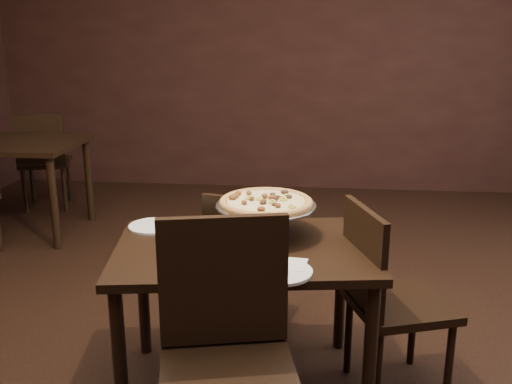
# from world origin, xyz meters

# --- Properties ---
(room) EXTENTS (6.04, 7.04, 2.84)m
(room) POSITION_xyz_m (0.06, 0.03, 1.40)
(room) COLOR black
(room) RESTS_ON ground
(dining_table) EXTENTS (1.23, 0.91, 0.71)m
(dining_table) POSITION_xyz_m (0.01, -0.09, 0.62)
(dining_table) COLOR black
(dining_table) RESTS_ON ground
(background_table) EXTENTS (1.23, 0.82, 0.77)m
(background_table) POSITION_xyz_m (-2.20, 1.87, 0.67)
(background_table) COLOR black
(background_table) RESTS_ON ground
(pizza_stand) EXTENTS (0.47, 0.47, 0.19)m
(pizza_stand) POSITION_xyz_m (0.09, 0.06, 0.87)
(pizza_stand) COLOR #BBBAC2
(pizza_stand) RESTS_ON dining_table
(parmesan_shaker) EXTENTS (0.06, 0.06, 0.11)m
(parmesan_shaker) POSITION_xyz_m (-0.06, -0.28, 0.76)
(parmesan_shaker) COLOR beige
(parmesan_shaker) RESTS_ON dining_table
(pepper_flake_shaker) EXTENTS (0.05, 0.05, 0.09)m
(pepper_flake_shaker) POSITION_xyz_m (-0.04, -0.21, 0.75)
(pepper_flake_shaker) COLOR #98260D
(pepper_flake_shaker) RESTS_ON dining_table
(packet_caddy) EXTENTS (0.09, 0.09, 0.07)m
(packet_caddy) POSITION_xyz_m (-0.19, -0.23, 0.74)
(packet_caddy) COLOR black
(packet_caddy) RESTS_ON dining_table
(napkin_stack) EXTENTS (0.15, 0.15, 0.01)m
(napkin_stack) POSITION_xyz_m (0.22, -0.30, 0.72)
(napkin_stack) COLOR silver
(napkin_stack) RESTS_ON dining_table
(plate_left) EXTENTS (0.24, 0.24, 0.01)m
(plate_left) POSITION_xyz_m (-0.46, 0.12, 0.72)
(plate_left) COLOR white
(plate_left) RESTS_ON dining_table
(plate_near) EXTENTS (0.26, 0.26, 0.01)m
(plate_near) POSITION_xyz_m (0.18, -0.36, 0.72)
(plate_near) COLOR white
(plate_near) RESTS_ON dining_table
(serving_spatula) EXTENTS (0.16, 0.16, 0.02)m
(serving_spatula) POSITION_xyz_m (0.18, -0.10, 0.86)
(serving_spatula) COLOR #BBBAC2
(serving_spatula) RESTS_ON pizza_stand
(chair_far) EXTENTS (0.48, 0.48, 0.82)m
(chair_far) POSITION_xyz_m (-0.05, 0.40, 0.45)
(chair_far) COLOR black
(chair_far) RESTS_ON ground
(chair_near) EXTENTS (0.56, 0.56, 1.01)m
(chair_near) POSITION_xyz_m (0.02, -0.69, 0.55)
(chair_near) COLOR black
(chair_near) RESTS_ON ground
(chair_side) EXTENTS (0.53, 0.53, 0.90)m
(chair_side) POSITION_xyz_m (0.65, -0.06, 0.49)
(chair_side) COLOR black
(chair_side) RESTS_ON ground
(bg_chair_far) EXTENTS (0.53, 0.53, 0.92)m
(bg_chair_far) POSITION_xyz_m (-2.17, 2.48, 0.50)
(bg_chair_far) COLOR black
(bg_chair_far) RESTS_ON ground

